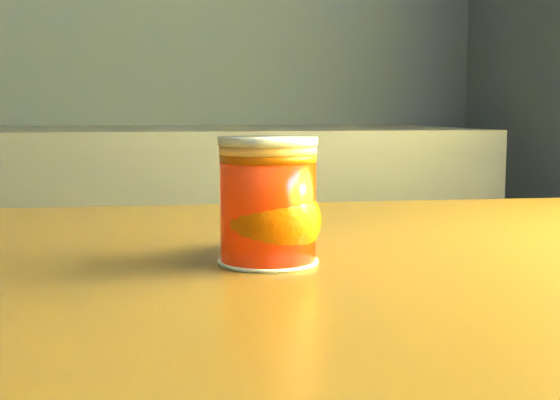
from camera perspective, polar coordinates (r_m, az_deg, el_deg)
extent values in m
cube|color=brown|center=(0.61, 3.26, -6.58)|extent=(1.12, 0.80, 0.04)
cylinder|color=red|center=(0.60, -0.88, -0.68)|extent=(0.07, 0.07, 0.08)
cylinder|color=#FFBD68|center=(0.59, -0.89, 3.68)|extent=(0.07, 0.07, 0.01)
cylinder|color=silver|center=(0.59, -0.89, 4.23)|extent=(0.08, 0.08, 0.00)
ellipsoid|color=#DC5C04|center=(0.60, -0.63, -1.49)|extent=(0.10, 0.10, 0.07)
ellipsoid|color=#DC5C04|center=(0.65, -0.19, -1.43)|extent=(0.07, 0.07, 0.05)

